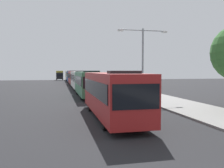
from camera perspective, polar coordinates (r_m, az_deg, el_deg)
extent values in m
cube|color=maroon|center=(16.11, -0.08, -2.15)|extent=(2.50, 10.51, 2.70)
cube|color=black|center=(16.41, 4.25, -0.83)|extent=(0.04, 9.67, 1.00)
cube|color=black|center=(15.86, -4.57, -0.97)|extent=(0.04, 9.67, 1.00)
cube|color=black|center=(11.02, 5.90, -3.10)|extent=(2.30, 0.04, 1.20)
cube|color=black|center=(16.53, 4.27, -4.81)|extent=(0.03, 9.99, 0.36)
cube|color=black|center=(12.98, 2.95, 2.87)|extent=(1.75, 0.90, 0.16)
cylinder|color=black|center=(13.50, 7.59, -8.38)|extent=(0.28, 1.00, 1.00)
cylinder|color=black|center=(12.92, -1.72, -8.89)|extent=(0.28, 1.00, 1.00)
cylinder|color=black|center=(19.30, 1.24, -4.84)|extent=(0.28, 1.00, 1.00)
cylinder|color=black|center=(18.90, -5.27, -5.03)|extent=(0.28, 1.00, 1.00)
cube|color=#33724C|center=(29.23, -5.77, 0.26)|extent=(2.50, 10.43, 2.70)
cube|color=black|center=(29.39, -3.32, 0.97)|extent=(0.04, 9.60, 1.00)
cube|color=black|center=(29.09, -8.26, 0.92)|extent=(0.04, 9.60, 1.00)
cube|color=black|center=(24.03, -4.28, 0.34)|extent=(2.30, 0.04, 1.20)
cube|color=gold|center=(29.46, -3.29, -1.27)|extent=(0.03, 9.91, 0.36)
cube|color=black|center=(26.08, -4.96, 3.05)|extent=(1.75, 0.90, 0.16)
cylinder|color=black|center=(26.29, -2.53, -2.68)|extent=(0.28, 1.00, 1.00)
cylinder|color=black|center=(26.00, -7.31, -2.77)|extent=(0.28, 1.00, 1.00)
cylinder|color=black|center=(32.29, -4.43, -1.59)|extent=(0.28, 1.00, 1.00)
cylinder|color=black|center=(32.05, -8.33, -1.65)|extent=(0.28, 1.00, 1.00)
cube|color=silver|center=(41.84, -7.85, 1.14)|extent=(2.50, 12.29, 2.70)
cube|color=black|center=(41.96, -6.13, 1.64)|extent=(0.04, 11.31, 1.00)
cube|color=black|center=(41.75, -9.60, 1.60)|extent=(0.04, 11.31, 1.00)
cube|color=black|center=(35.70, -7.03, 1.27)|extent=(2.30, 0.04, 1.20)
cube|color=black|center=(42.01, -6.11, 0.07)|extent=(0.03, 11.68, 0.36)
cube|color=black|center=(38.14, -7.41, 3.09)|extent=(1.75, 0.90, 0.16)
cylinder|color=black|center=(38.23, -5.72, -0.84)|extent=(0.28, 1.00, 1.00)
cylinder|color=black|center=(38.03, -9.01, -0.89)|extent=(0.28, 1.00, 1.00)
cylinder|color=black|center=(45.37, -6.82, -0.21)|extent=(0.28, 1.00, 1.00)
cylinder|color=black|center=(45.20, -9.59, -0.24)|extent=(0.28, 1.00, 1.00)
cube|color=maroon|center=(55.16, -9.02, 1.63)|extent=(2.50, 11.86, 2.70)
cube|color=black|center=(55.25, -7.70, 2.01)|extent=(0.04, 10.91, 1.00)
cube|color=black|center=(55.09, -10.34, 1.98)|extent=(0.04, 10.91, 1.00)
cube|color=black|center=(49.22, -8.58, 1.79)|extent=(2.30, 0.04, 1.20)
cube|color=navy|center=(55.29, -7.69, 0.82)|extent=(0.03, 11.26, 0.36)
cube|color=black|center=(51.59, -8.78, 3.11)|extent=(1.75, 0.90, 0.16)
cylinder|color=black|center=(51.63, -7.53, 0.20)|extent=(0.28, 1.00, 1.00)
cylinder|color=black|center=(51.48, -9.97, 0.17)|extent=(0.28, 1.00, 1.00)
cylinder|color=black|center=(58.54, -8.13, 0.55)|extent=(0.28, 1.00, 1.00)
cylinder|color=black|center=(58.41, -10.29, 0.53)|extent=(0.28, 1.00, 1.00)
cube|color=#284C8C|center=(69.16, -9.75, 1.94)|extent=(2.50, 10.98, 2.70)
cube|color=black|center=(69.23, -8.71, 2.24)|extent=(0.04, 10.11, 1.00)
cube|color=black|center=(69.11, -10.81, 2.22)|extent=(0.04, 10.11, 1.00)
cube|color=black|center=(63.66, -9.51, 2.11)|extent=(2.30, 0.04, 1.20)
cube|color=navy|center=(69.26, -8.69, 1.29)|extent=(0.03, 10.44, 0.36)
cube|color=black|center=(65.86, -9.62, 3.13)|extent=(1.75, 0.90, 0.16)
cylinder|color=black|center=(65.87, -8.64, 0.85)|extent=(0.28, 1.00, 1.00)
cylinder|color=black|center=(65.75, -10.55, 0.82)|extent=(0.28, 1.00, 1.00)
cylinder|color=black|center=(72.28, -9.00, 1.05)|extent=(0.28, 1.00, 1.00)
cylinder|color=black|center=(72.17, -10.74, 1.03)|extent=(0.28, 1.00, 1.00)
cube|color=silver|center=(82.52, -10.23, 2.14)|extent=(2.50, 11.00, 2.70)
cube|color=black|center=(82.57, -9.35, 2.39)|extent=(0.04, 10.12, 1.00)
cube|color=black|center=(82.47, -11.11, 2.37)|extent=(0.04, 10.12, 1.00)
cube|color=black|center=(77.00, -10.05, 2.29)|extent=(2.30, 0.04, 1.20)
cube|color=black|center=(82.60, -9.33, 1.60)|extent=(0.03, 10.45, 0.36)
cube|color=black|center=(79.21, -10.13, 3.13)|extent=(1.75, 0.90, 0.16)
cylinder|color=black|center=(79.20, -9.32, 1.24)|extent=(0.28, 1.00, 1.00)
cylinder|color=black|center=(79.10, -10.91, 1.22)|extent=(0.28, 1.00, 1.00)
cylinder|color=black|center=(85.62, -9.57, 1.38)|extent=(0.28, 1.00, 1.00)
cylinder|color=black|center=(85.53, -11.04, 1.37)|extent=(0.28, 1.00, 1.00)
cube|color=navy|center=(22.68, 5.93, -3.14)|extent=(1.84, 4.86, 0.80)
cube|color=navy|center=(22.74, 5.82, -1.09)|extent=(1.62, 2.82, 0.80)
cube|color=black|center=(22.74, 5.82, -1.09)|extent=(1.66, 2.92, 0.44)
sphere|color=#F9EFCC|center=(20.20, 6.79, -3.64)|extent=(0.18, 0.18, 0.18)
sphere|color=#F9EFCC|center=(20.55, 9.45, -3.54)|extent=(0.18, 0.18, 0.18)
cylinder|color=black|center=(21.04, 5.11, -4.59)|extent=(0.22, 0.70, 0.70)
cylinder|color=black|center=(21.60, 9.27, -4.42)|extent=(0.22, 0.70, 0.70)
cylinder|color=black|center=(23.91, 2.90, -3.64)|extent=(0.22, 0.70, 0.70)
cylinder|color=black|center=(24.40, 6.62, -3.52)|extent=(0.22, 0.70, 0.70)
cube|color=black|center=(81.79, -12.52, 1.93)|extent=(2.30, 1.80, 2.20)
cube|color=gold|center=(85.35, -12.52, 2.22)|extent=(2.35, 5.34, 2.70)
cube|color=black|center=(80.86, -12.52, 2.13)|extent=(2.07, 0.04, 0.90)
cylinder|color=black|center=(81.82, -13.23, 1.22)|extent=(0.26, 0.90, 0.90)
cylinder|color=black|center=(81.83, -11.79, 1.24)|extent=(0.26, 0.90, 0.90)
cylinder|color=black|center=(86.45, -13.20, 1.33)|extent=(0.26, 0.90, 0.90)
cylinder|color=black|center=(86.46, -11.83, 1.34)|extent=(0.26, 0.90, 0.90)
cylinder|color=gray|center=(25.96, 7.41, 4.84)|extent=(0.20, 0.20, 7.60)
cylinder|color=gray|center=(25.91, 4.81, 12.87)|extent=(2.50, 0.10, 0.10)
cube|color=silver|center=(25.56, 2.06, 12.83)|extent=(0.56, 0.28, 0.16)
cylinder|color=gray|center=(26.76, 10.05, 12.52)|extent=(2.50, 0.10, 0.10)
cube|color=silver|center=(27.24, 12.53, 12.16)|extent=(0.56, 0.28, 0.16)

